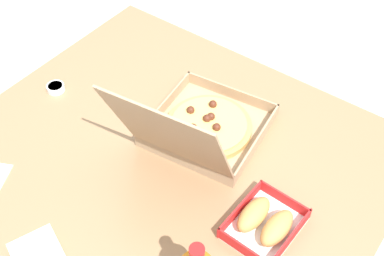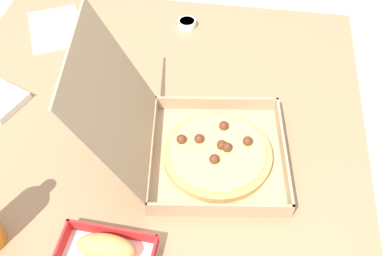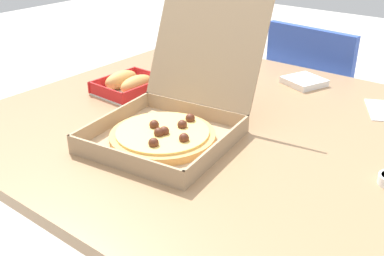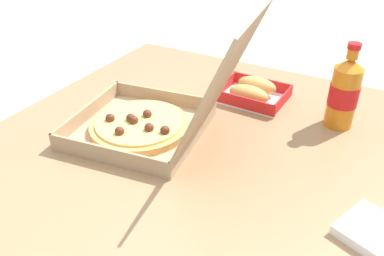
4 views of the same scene
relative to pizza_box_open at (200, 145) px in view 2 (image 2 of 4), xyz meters
The scene contains 5 objects.
dining_table 0.19m from the pizza_box_open, 75.93° to the left, with size 1.17×1.09×0.72m.
pizza_box_open is the anchor object (origin of this frame).
paper_menu 0.66m from the pizza_box_open, 49.96° to the left, with size 0.21×0.15×0.00m, color white.
napkin_pile 0.55m from the pizza_box_open, 79.56° to the left, with size 0.11×0.11×0.02m, color white.
dipping_sauce_cup 0.51m from the pizza_box_open, 11.99° to the left, with size 0.06×0.06×0.02m.
Camera 2 is at (-0.65, -0.22, 1.55)m, focal length 41.12 mm.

